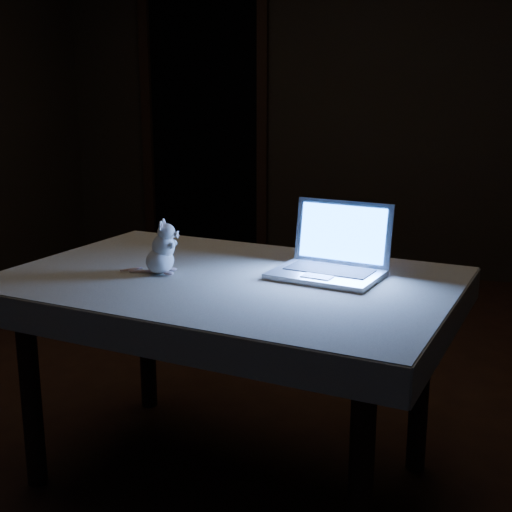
% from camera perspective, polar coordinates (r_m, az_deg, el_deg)
% --- Properties ---
extents(floor, '(5.00, 5.00, 0.00)m').
position_cam_1_polar(floor, '(3.07, -3.33, -12.26)').
color(floor, black).
rests_on(floor, ground).
extents(back_wall, '(4.50, 0.04, 2.60)m').
position_cam_1_polar(back_wall, '(5.16, 7.26, 13.10)').
color(back_wall, black).
rests_on(back_wall, ground).
extents(doorway, '(1.06, 0.36, 2.13)m').
position_cam_1_polar(doorway, '(5.50, -4.31, 10.75)').
color(doorway, black).
rests_on(doorway, back_wall).
extents(table, '(1.46, 1.04, 0.73)m').
position_cam_1_polar(table, '(2.40, -2.25, -10.30)').
color(table, black).
rests_on(table, floor).
extents(tablecloth, '(1.62, 1.24, 0.10)m').
position_cam_1_polar(tablecloth, '(2.35, -3.41, -2.51)').
color(tablecloth, beige).
rests_on(tablecloth, table).
extents(laptop, '(0.40, 0.36, 0.24)m').
position_cam_1_polar(laptop, '(2.25, 5.90, 1.14)').
color(laptop, '#B3B3B8').
rests_on(laptop, tablecloth).
extents(plush_mouse, '(0.14, 0.14, 0.18)m').
position_cam_1_polar(plush_mouse, '(2.31, -8.04, 0.73)').
color(plush_mouse, silver).
rests_on(plush_mouse, tablecloth).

